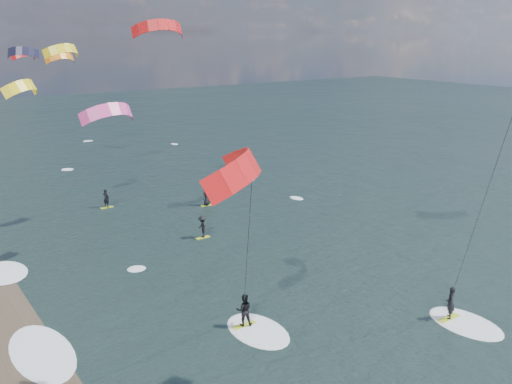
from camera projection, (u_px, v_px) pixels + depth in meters
kitesurfer_near_b at (253, 225)px, 22.88m from camera, size 6.99×9.25×11.52m
far_kitesurfers at (186, 210)px, 45.90m from camera, size 8.56×12.21×1.74m
bg_kite_field at (30, 52)px, 59.42m from camera, size 13.54×67.27×6.93m
shoreline_surf at (54, 352)px, 27.15m from camera, size 2.40×79.40×0.11m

